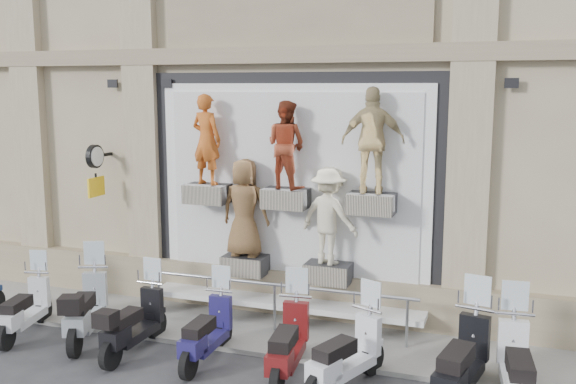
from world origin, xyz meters
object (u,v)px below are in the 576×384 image
scooter_b (24,297)px  scooter_f (288,329)px  guard_rail (275,309)px  scooter_g (346,341)px  clock_sign_bracket (96,164)px  scooter_i (518,353)px  scooter_d (134,311)px  scooter_h (463,346)px  scooter_e (207,319)px  scooter_c (86,296)px

scooter_b → scooter_f: 4.86m
guard_rail → scooter_g: bearing=-44.0°
clock_sign_bracket → scooter_b: bearing=-94.9°
scooter_i → scooter_d: bearing=175.2°
guard_rail → scooter_f: scooter_f is taller
guard_rail → scooter_i: bearing=-19.6°
scooter_b → scooter_d: size_ratio=0.96×
scooter_d → scooter_f: size_ratio=0.95×
clock_sign_bracket → scooter_f: (4.69, -2.01, -2.04)m
scooter_f → scooter_g: bearing=-12.1°
scooter_b → scooter_h: scooter_h is taller
scooter_b → scooter_h: size_ratio=0.85×
clock_sign_bracket → scooter_f: bearing=-23.3°
clock_sign_bracket → scooter_d: clock_sign_bracket is taller
scooter_f → scooter_i: scooter_i is taller
guard_rail → scooter_g: (1.69, -1.63, 0.28)m
scooter_b → scooter_h: 7.35m
scooter_e → scooter_g: scooter_g is taller
scooter_i → scooter_h: bearing=179.0°
scooter_e → scooter_i: scooter_i is taller
clock_sign_bracket → scooter_b: (-0.17, -1.97, -2.11)m
scooter_b → scooter_g: (5.76, -0.13, 0.05)m
scooter_f → scooter_d: bearing=172.9°
guard_rail → scooter_e: scooter_e is taller
scooter_e → scooter_g: size_ratio=0.95×
scooter_f → scooter_b: bearing=173.0°
clock_sign_bracket → scooter_e: size_ratio=0.58×
guard_rail → scooter_b: 4.34m
scooter_h → scooter_i: (0.70, 0.06, -0.02)m
scooter_f → scooter_h: (2.49, 0.07, 0.06)m
clock_sign_bracket → guard_rail: bearing=-6.8°
scooter_b → scooter_e: size_ratio=0.98×
scooter_d → scooter_e: size_ratio=1.02×
scooter_g → scooter_i: scooter_i is taller
scooter_f → scooter_g: (0.91, -0.09, -0.02)m
scooter_d → scooter_g: size_ratio=0.98×
clock_sign_bracket → scooter_h: bearing=-15.2°
scooter_b → scooter_c: size_ratio=0.88×
scooter_f → scooter_e: bearing=168.9°
clock_sign_bracket → scooter_d: bearing=-44.3°
scooter_d → scooter_c: bearing=170.1°
scooter_c → scooter_f: scooter_c is taller
clock_sign_bracket → scooter_h: 7.69m
scooter_d → scooter_h: bearing=1.6°
clock_sign_bracket → scooter_b: size_ratio=0.60×
scooter_e → scooter_c: bearing=176.1°
scooter_c → scooter_d: bearing=-31.9°
scooter_d → scooter_f: (2.65, -0.03, 0.04)m
guard_rail → scooter_h: 3.61m
scooter_h → scooter_i: scooter_h is taller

